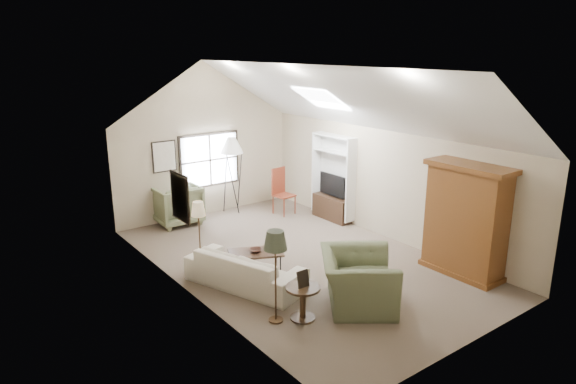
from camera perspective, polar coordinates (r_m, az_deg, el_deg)
room_shell at (r=10.01m, az=1.40°, el=9.49°), size 5.01×8.01×4.00m
window at (r=13.64m, az=-8.71°, el=3.54°), size 1.72×0.08×1.42m
skylight at (r=11.52m, az=3.73°, el=10.37°), size 0.80×1.20×0.52m
wall_art at (r=10.96m, az=-12.81°, el=1.79°), size 1.97×3.71×0.88m
armoire at (r=10.45m, az=19.15°, el=-2.97°), size 0.60×1.50×2.20m
tv_alcove at (r=13.07m, az=5.04°, el=1.78°), size 0.32×1.30×2.10m
media_console at (r=13.29m, az=4.89°, el=-1.79°), size 0.34×1.18×0.60m
tv_panel at (r=13.12m, az=4.95°, el=0.79°), size 0.05×0.90×0.55m
sofa at (r=9.68m, az=-4.79°, el=-8.51°), size 1.62×2.45×0.67m
armchair_near at (r=9.01m, az=7.75°, el=-9.68°), size 1.83×1.86×0.91m
armchair_far at (r=13.17m, az=-12.28°, el=-1.37°), size 1.09×1.13×1.00m
coffee_table at (r=10.03m, az=-3.59°, el=-8.02°), size 1.17×0.94×0.52m
bowl at (r=9.91m, az=-3.62°, el=-6.48°), size 0.33×0.33×0.06m
side_table at (r=8.57m, az=1.66°, el=-12.19°), size 0.73×0.73×0.57m
side_chair at (r=13.60m, az=-0.44°, el=0.06°), size 0.54×0.54×1.23m
tripod_lamp at (r=13.76m, az=-6.20°, el=1.95°), size 0.66×0.66×2.06m
dark_lamp at (r=8.27m, az=-1.39°, el=-9.33°), size 0.49×0.49×1.59m
tan_lamp at (r=10.37m, az=-9.81°, el=-4.71°), size 0.37×0.37×1.43m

